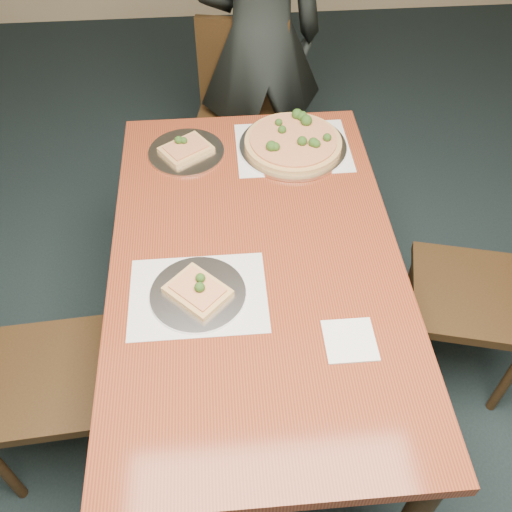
{
  "coord_description": "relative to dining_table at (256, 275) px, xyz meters",
  "views": [
    {
      "loc": [
        -0.19,
        -0.38,
        2.07
      ],
      "look_at": [
        -0.09,
        0.79,
        0.75
      ],
      "focal_mm": 40.0,
      "sensor_mm": 36.0,
      "label": 1
    }
  ],
  "objects": [
    {
      "name": "dining_table",
      "position": [
        0.0,
        0.0,
        0.0
      ],
      "size": [
        0.9,
        1.5,
        0.75
      ],
      "color": "maroon",
      "rests_on": "ground"
    },
    {
      "name": "placemat_near",
      "position": [
        -0.18,
        -0.14,
        0.09
      ],
      "size": [
        0.4,
        0.3,
        0.0
      ],
      "primitive_type": "cube",
      "color": "white",
      "rests_on": "dining_table"
    },
    {
      "name": "chair_far",
      "position": [
        0.02,
        1.13,
        -0.14
      ],
      "size": [
        0.5,
        0.5,
        0.91
      ],
      "rotation": [
        0.0,
        0.0,
        -0.21
      ],
      "color": "black",
      "rests_on": "ground"
    },
    {
      "name": "slice_plate_near",
      "position": [
        -0.18,
        -0.14,
        0.11
      ],
      "size": [
        0.28,
        0.28,
        0.06
      ],
      "color": "silver",
      "rests_on": "dining_table"
    },
    {
      "name": "placemat_main",
      "position": [
        0.18,
        0.53,
        0.09
      ],
      "size": [
        0.42,
        0.32,
        0.0
      ],
      "primitive_type": "cube",
      "color": "white",
      "rests_on": "dining_table"
    },
    {
      "name": "pizza_pan",
      "position": [
        0.18,
        0.53,
        0.12
      ],
      "size": [
        0.4,
        0.4,
        0.08
      ],
      "color": "silver",
      "rests_on": "dining_table"
    },
    {
      "name": "slice_plate_far",
      "position": [
        -0.22,
        0.53,
        0.1
      ],
      "size": [
        0.28,
        0.28,
        0.06
      ],
      "color": "silver",
      "rests_on": "dining_table"
    },
    {
      "name": "chair_right",
      "position": [
        0.86,
        -0.0,
        -0.14
      ],
      "size": [
        0.51,
        0.51,
        0.91
      ],
      "rotation": [
        0.0,
        0.0,
        -1.83
      ],
      "color": "black",
      "rests_on": "ground"
    },
    {
      "name": "room_shell",
      "position": [
        0.09,
        -0.79,
        1.08
      ],
      "size": [
        8.0,
        8.0,
        8.0
      ],
      "color": "tan",
      "rests_on": "ground"
    },
    {
      "name": "napkin",
      "position": [
        0.23,
        -0.33,
        0.09
      ],
      "size": [
        0.14,
        0.14,
        0.01
      ],
      "primitive_type": "cube",
      "rotation": [
        0.0,
        0.0,
        -0.0
      ],
      "color": "white",
      "rests_on": "dining_table"
    },
    {
      "name": "chair_left",
      "position": [
        -0.77,
        -0.2,
        -0.14
      ],
      "size": [
        0.45,
        0.45,
        0.91
      ],
      "rotation": [
        0.0,
        0.0,
        1.64
      ],
      "color": "black",
      "rests_on": "ground"
    },
    {
      "name": "diner",
      "position": [
        0.12,
        1.23,
        0.16
      ],
      "size": [
        0.64,
        0.46,
        1.63
      ],
      "primitive_type": "imported",
      "rotation": [
        0.0,
        0.0,
        3.27
      ],
      "color": "black",
      "rests_on": "ground"
    }
  ]
}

